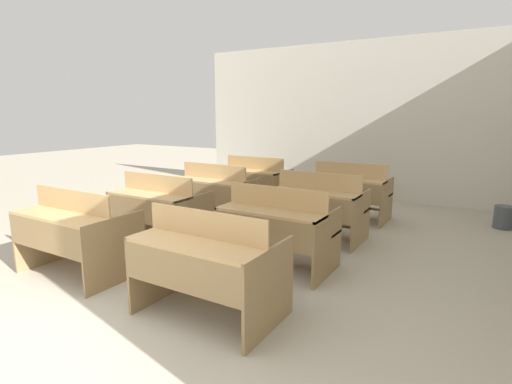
# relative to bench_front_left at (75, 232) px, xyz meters

# --- Properties ---
(ground_plane) EXTENTS (30.00, 30.00, 0.00)m
(ground_plane) POSITION_rel_bench_front_left_xyz_m (1.07, -1.29, -0.49)
(ground_plane) COLOR #B2A893
(wall_back) EXTENTS (6.69, 0.06, 3.19)m
(wall_back) POSITION_rel_bench_front_left_xyz_m (1.07, 5.68, 1.11)
(wall_back) COLOR beige
(wall_back) RESTS_ON ground_plane
(bench_front_left) EXTENTS (1.22, 0.80, 0.95)m
(bench_front_left) POSITION_rel_bench_front_left_xyz_m (0.00, 0.00, 0.00)
(bench_front_left) COLOR #94754B
(bench_front_left) RESTS_ON ground_plane
(bench_front_right) EXTENTS (1.22, 0.80, 0.95)m
(bench_front_right) POSITION_rel_bench_front_left_xyz_m (1.81, -0.00, 0.00)
(bench_front_right) COLOR #96774D
(bench_front_right) RESTS_ON ground_plane
(bench_second_left) EXTENTS (1.22, 0.80, 0.95)m
(bench_second_left) POSITION_rel_bench_front_left_xyz_m (0.00, 1.26, 0.00)
(bench_second_left) COLOR #9A7B51
(bench_second_left) RESTS_ON ground_plane
(bench_second_right) EXTENTS (1.22, 0.80, 0.95)m
(bench_second_right) POSITION_rel_bench_front_left_xyz_m (1.81, 1.28, 0.00)
(bench_second_right) COLOR olive
(bench_second_right) RESTS_ON ground_plane
(bench_third_left) EXTENTS (1.22, 0.80, 0.95)m
(bench_third_left) POSITION_rel_bench_front_left_xyz_m (-0.01, 2.54, 0.00)
(bench_third_left) COLOR #9A7B51
(bench_third_left) RESTS_ON ground_plane
(bench_third_right) EXTENTS (1.22, 0.80, 0.95)m
(bench_third_right) POSITION_rel_bench_front_left_xyz_m (1.80, 2.53, 0.00)
(bench_third_right) COLOR #97794F
(bench_third_right) RESTS_ON ground_plane
(bench_back_left) EXTENTS (1.22, 0.80, 0.95)m
(bench_back_left) POSITION_rel_bench_front_left_xyz_m (-0.01, 3.81, 0.00)
(bench_back_left) COLOR olive
(bench_back_left) RESTS_ON ground_plane
(bench_back_right) EXTENTS (1.22, 0.80, 0.95)m
(bench_back_right) POSITION_rel_bench_front_left_xyz_m (1.83, 3.82, 0.00)
(bench_back_right) COLOR #997B51
(bench_back_right) RESTS_ON ground_plane
(wastepaper_bin) EXTENTS (0.28, 0.28, 0.35)m
(wastepaper_bin) POSITION_rel_bench_front_left_xyz_m (4.06, 4.52, -0.31)
(wastepaper_bin) COLOR #474C51
(wastepaper_bin) RESTS_ON ground_plane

